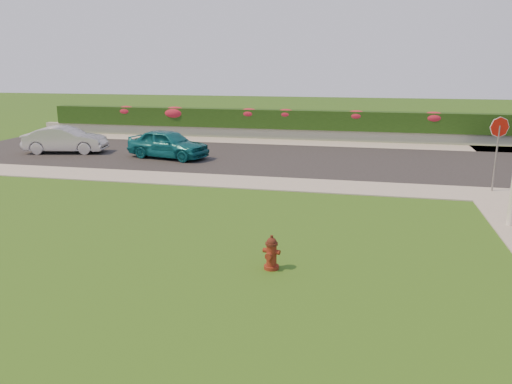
% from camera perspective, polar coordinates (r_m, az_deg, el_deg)
% --- Properties ---
extents(ground, '(120.00, 120.00, 0.00)m').
position_cam_1_polar(ground, '(10.01, -3.31, -11.13)').
color(ground, black).
rests_on(ground, ground).
extents(street_far, '(26.00, 8.00, 0.04)m').
position_cam_1_polar(street_far, '(24.27, -5.76, 4.15)').
color(street_far, black).
rests_on(street_far, ground).
extents(sidewalk_far, '(24.00, 2.00, 0.04)m').
position_cam_1_polar(sidewalk_far, '(20.08, -12.91, 1.70)').
color(sidewalk_far, gray).
rests_on(sidewalk_far, ground).
extents(curb_corner, '(2.00, 2.00, 0.04)m').
position_cam_1_polar(curb_corner, '(18.74, 25.98, -0.31)').
color(curb_corner, gray).
rests_on(curb_corner, ground).
extents(sidewalk_beyond, '(34.00, 2.00, 0.04)m').
position_cam_1_polar(sidewalk_beyond, '(28.23, 5.22, 5.61)').
color(sidewalk_beyond, gray).
rests_on(sidewalk_beyond, ground).
extents(retaining_wall, '(34.00, 0.40, 0.60)m').
position_cam_1_polar(retaining_wall, '(29.66, 5.61, 6.57)').
color(retaining_wall, gray).
rests_on(retaining_wall, ground).
extents(hedge, '(32.00, 0.90, 1.10)m').
position_cam_1_polar(hedge, '(29.66, 5.67, 8.22)').
color(hedge, black).
rests_on(hedge, retaining_wall).
extents(fire_hydrant, '(0.40, 0.38, 0.76)m').
position_cam_1_polar(fire_hydrant, '(10.82, 1.77, -7.00)').
color(fire_hydrant, '#4D0F0C').
rests_on(fire_hydrant, ground).
extents(sedan_teal, '(4.17, 2.43, 1.33)m').
position_cam_1_polar(sedan_teal, '(23.72, -10.02, 5.45)').
color(sedan_teal, '#0D5A66').
rests_on(sedan_teal, street_far).
extents(sedan_silver, '(4.14, 2.16, 1.30)m').
position_cam_1_polar(sedan_silver, '(26.52, -20.95, 5.61)').
color(sedan_silver, '#A9ABB1').
rests_on(sedan_silver, street_far).
extents(stop_sign, '(0.67, 0.26, 2.61)m').
position_cam_1_polar(stop_sign, '(18.85, 25.97, 5.74)').
color(stop_sign, slate).
rests_on(stop_sign, ground).
extents(flower_clump_a, '(1.25, 0.80, 0.63)m').
position_cam_1_polar(flower_clump_a, '(32.84, -14.56, 8.96)').
color(flower_clump_a, '#B71F34').
rests_on(flower_clump_a, hedge).
extents(flower_clump_b, '(1.54, 0.99, 0.77)m').
position_cam_1_polar(flower_clump_b, '(31.52, -9.22, 8.92)').
color(flower_clump_b, '#B71F34').
rests_on(flower_clump_b, hedge).
extents(flower_clump_c, '(1.23, 0.79, 0.62)m').
position_cam_1_polar(flower_clump_c, '(30.11, -0.80, 8.97)').
color(flower_clump_c, '#B71F34').
rests_on(flower_clump_c, hedge).
extents(flower_clump_d, '(1.19, 0.77, 0.60)m').
position_cam_1_polar(flower_clump_d, '(29.68, 3.44, 8.88)').
color(flower_clump_d, '#B71F34').
rests_on(flower_clump_d, hedge).
extents(flower_clump_e, '(1.23, 0.79, 0.61)m').
position_cam_1_polar(flower_clump_e, '(29.32, 11.37, 8.55)').
color(flower_clump_e, '#B71F34').
rests_on(flower_clump_e, hedge).
extents(flower_clump_f, '(1.31, 0.84, 0.66)m').
position_cam_1_polar(flower_clump_f, '(29.54, 19.62, 8.01)').
color(flower_clump_f, '#B71F34').
rests_on(flower_clump_f, hedge).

